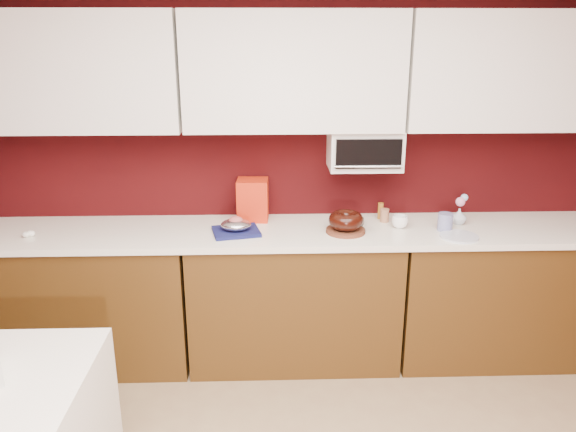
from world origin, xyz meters
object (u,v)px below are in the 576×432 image
at_px(pandoro_box, 253,200).
at_px(flower_vase, 459,215).
at_px(foil_ham_nest, 236,225).
at_px(blue_jar, 445,222).
at_px(toaster_oven, 364,149).
at_px(coffee_mug, 400,221).
at_px(bundt_cake, 346,220).

bearing_deg(pandoro_box, flower_vase, -3.36).
relative_size(foil_ham_nest, blue_jar, 1.69).
bearing_deg(pandoro_box, toaster_oven, -0.75).
relative_size(coffee_mug, blue_jar, 0.88).
xyz_separation_m(toaster_oven, pandoro_box, (-0.71, 0.04, -0.34)).
relative_size(foil_ham_nest, coffee_mug, 1.93).
relative_size(toaster_oven, foil_ham_nest, 2.42).
bearing_deg(flower_vase, pandoro_box, 174.13).
bearing_deg(flower_vase, foil_ham_nest, -174.77).
bearing_deg(bundt_cake, foil_ham_nest, 179.15).
bearing_deg(flower_vase, coffee_mug, -170.79).
xyz_separation_m(bundt_cake, foil_ham_nest, (-0.67, 0.01, -0.03)).
bearing_deg(blue_jar, flower_vase, 43.78).
bearing_deg(flower_vase, blue_jar, -136.22).
xyz_separation_m(bundt_cake, flower_vase, (0.75, 0.14, -0.02)).
bearing_deg(coffee_mug, toaster_oven, 143.52).
relative_size(bundt_cake, foil_ham_nest, 1.14).
relative_size(toaster_oven, bundt_cake, 2.11).
distance_m(pandoro_box, coffee_mug, 0.95).
relative_size(bundt_cake, coffee_mug, 2.21).
relative_size(toaster_oven, flower_vase, 3.88).
xyz_separation_m(toaster_oven, blue_jar, (0.49, -0.22, -0.42)).
bearing_deg(toaster_oven, blue_jar, -23.98).
bearing_deg(coffee_mug, bundt_cake, -167.85).
distance_m(toaster_oven, pandoro_box, 0.79).
bearing_deg(bundt_cake, pandoro_box, 154.37).
bearing_deg(bundt_cake, toaster_oven, 60.02).
xyz_separation_m(foil_ham_nest, pandoro_box, (0.10, 0.27, 0.08)).
bearing_deg(bundt_cake, coffee_mug, 12.15).
bearing_deg(blue_jar, pandoro_box, 167.90).
xyz_separation_m(bundt_cake, blue_jar, (0.62, 0.02, -0.03)).
bearing_deg(coffee_mug, flower_vase, 9.21).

